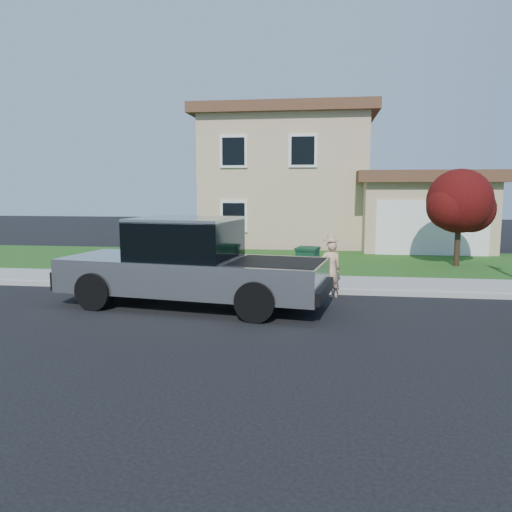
{
  "coord_description": "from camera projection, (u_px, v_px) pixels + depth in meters",
  "views": [
    {
      "loc": [
        2.07,
        -10.68,
        2.84
      ],
      "look_at": [
        0.38,
        1.5,
        1.2
      ],
      "focal_mm": 35.0,
      "sensor_mm": 36.0,
      "label": 1
    }
  ],
  "objects": [
    {
      "name": "curb",
      "position": [
        285.0,
        290.0,
        13.84
      ],
      "size": [
        40.0,
        0.2,
        0.12
      ],
      "primitive_type": "cube",
      "color": "gray",
      "rests_on": "ground"
    },
    {
      "name": "ground",
      "position": [
        230.0,
        318.0,
        11.14
      ],
      "size": [
        80.0,
        80.0,
        0.0
      ],
      "primitive_type": "plane",
      "color": "black",
      "rests_on": "ground"
    },
    {
      "name": "woman",
      "position": [
        331.0,
        268.0,
        13.14
      ],
      "size": [
        0.62,
        0.48,
        1.67
      ],
      "rotation": [
        0.0,
        0.0,
        3.38
      ],
      "color": "#E7AB7F",
      "rests_on": "ground"
    },
    {
      "name": "house",
      "position": [
        312.0,
        183.0,
        26.63
      ],
      "size": [
        14.0,
        11.3,
        6.85
      ],
      "color": "tan",
      "rests_on": "ground"
    },
    {
      "name": "ornamental_tree",
      "position": [
        460.0,
        204.0,
        17.76
      ],
      "size": [
        2.54,
        2.29,
        3.48
      ],
      "color": "black",
      "rests_on": "lawn"
    },
    {
      "name": "pickup_truck",
      "position": [
        191.0,
        265.0,
        12.17
      ],
      "size": [
        6.84,
        3.15,
        2.17
      ],
      "rotation": [
        0.0,
        0.0,
        -0.15
      ],
      "color": "black",
      "rests_on": "ground"
    },
    {
      "name": "lawn",
      "position": [
        297.0,
        262.0,
        19.34
      ],
      "size": [
        40.0,
        7.0,
        0.1
      ],
      "primitive_type": "cube",
      "color": "#134514",
      "rests_on": "ground"
    },
    {
      "name": "trash_bin",
      "position": [
        307.0,
        264.0,
        14.65
      ],
      "size": [
        0.75,
        0.83,
        1.01
      ],
      "rotation": [
        0.0,
        0.0,
        -0.21
      ],
      "color": "#0E341C",
      "rests_on": "sidewalk"
    },
    {
      "name": "sidewalk",
      "position": [
        288.0,
        283.0,
        14.92
      ],
      "size": [
        40.0,
        2.0,
        0.15
      ],
      "primitive_type": "cube",
      "color": "gray",
      "rests_on": "ground"
    }
  ]
}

